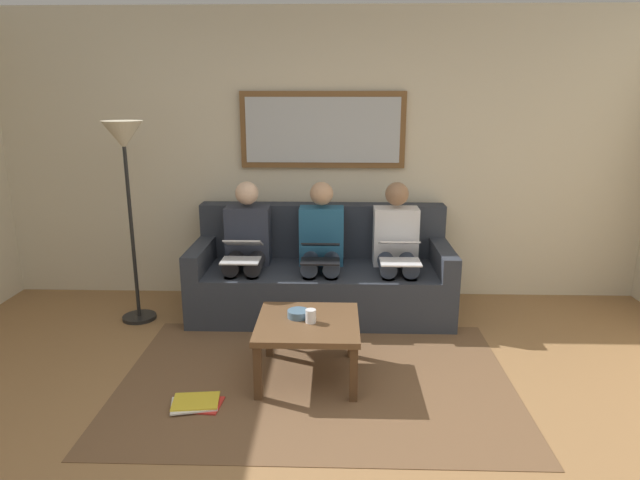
{
  "coord_description": "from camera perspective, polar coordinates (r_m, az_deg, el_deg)",
  "views": [
    {
      "loc": [
        -0.13,
        2.5,
        1.87
      ],
      "look_at": [
        0.0,
        -1.7,
        0.75
      ],
      "focal_mm": 31.04,
      "sensor_mm": 36.0,
      "label": 1
    }
  ],
  "objects": [
    {
      "name": "couch",
      "position": [
        4.87,
        0.15,
        -3.73
      ],
      "size": [
        2.2,
        0.9,
        0.9
      ],
      "color": "#2D333D",
      "rests_on": "ground_plane"
    },
    {
      "name": "person_right",
      "position": [
        4.78,
        -7.56,
        -0.5
      ],
      "size": [
        0.38,
        0.58,
        1.14
      ],
      "color": "#2D3342",
      "rests_on": "couch"
    },
    {
      "name": "framed_mirror",
      "position": [
        5.01,
        0.28,
        11.27
      ],
      "size": [
        1.47,
        0.05,
        0.67
      ],
      "color": "brown"
    },
    {
      "name": "coffee_table",
      "position": [
        3.72,
        -1.26,
        -9.1
      ],
      "size": [
        0.68,
        0.68,
        0.41
      ],
      "color": "brown",
      "rests_on": "ground_plane"
    },
    {
      "name": "laptop_white",
      "position": [
        4.51,
        8.19,
        -1.14
      ],
      "size": [
        0.32,
        0.38,
        0.16
      ],
      "color": "white"
    },
    {
      "name": "area_rug",
      "position": [
        3.83,
        -0.4,
        -14.19
      ],
      "size": [
        2.6,
        1.8,
        0.01
      ],
      "primitive_type": "cube",
      "color": "brown",
      "rests_on": "ground_plane"
    },
    {
      "name": "standing_lamp",
      "position": [
        4.69,
        -19.45,
        7.99
      ],
      "size": [
        0.32,
        0.32,
        1.66
      ],
      "color": "black",
      "rests_on": "ground_plane"
    },
    {
      "name": "cup",
      "position": [
        3.66,
        -0.96,
        -7.85
      ],
      "size": [
        0.07,
        0.07,
        0.09
      ],
      "primitive_type": "cylinder",
      "color": "silver",
      "rests_on": "coffee_table"
    },
    {
      "name": "wall_rear",
      "position": [
        5.13,
        0.31,
        8.55
      ],
      "size": [
        6.0,
        0.12,
        2.6
      ],
      "primitive_type": "cube",
      "color": "beige",
      "rests_on": "ground_plane"
    },
    {
      "name": "laptop_silver",
      "position": [
        4.55,
        -8.04,
        -1.08
      ],
      "size": [
        0.31,
        0.36,
        0.16
      ],
      "color": "silver"
    },
    {
      "name": "person_left",
      "position": [
        4.74,
        7.88,
        -0.62
      ],
      "size": [
        0.38,
        0.58,
        1.14
      ],
      "color": "silver",
      "rests_on": "couch"
    },
    {
      "name": "laptop_black",
      "position": [
        4.48,
        0.04,
        -1.23
      ],
      "size": [
        0.31,
        0.33,
        0.15
      ],
      "color": "black"
    },
    {
      "name": "ground_plane",
      "position": [
        3.15,
        -1.01,
        -22.59
      ],
      "size": [
        6.0,
        5.2,
        0.1
      ],
      "primitive_type": "cube",
      "color": "olive"
    },
    {
      "name": "magazine_stack",
      "position": [
        3.63,
        -12.64,
        -16.08
      ],
      "size": [
        0.33,
        0.26,
        0.03
      ],
      "color": "red",
      "rests_on": "ground_plane"
    },
    {
      "name": "bowl",
      "position": [
        3.75,
        -2.26,
        -7.61
      ],
      "size": [
        0.15,
        0.15,
        0.05
      ],
      "primitive_type": "cylinder",
      "color": "slate",
      "rests_on": "coffee_table"
    },
    {
      "name": "person_middle",
      "position": [
        4.72,
        0.13,
        -0.57
      ],
      "size": [
        0.38,
        0.58,
        1.14
      ],
      "color": "#235B84",
      "rests_on": "couch"
    }
  ]
}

